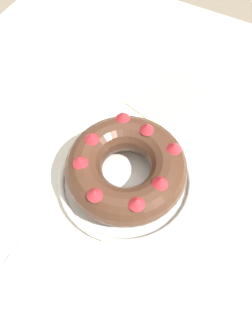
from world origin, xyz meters
name	(u,v)px	position (x,y,z in m)	size (l,w,h in m)	color
ground_plane	(135,265)	(0.00, 0.00, 0.00)	(8.00, 8.00, 0.00)	gray
dining_table	(141,198)	(0.00, 0.00, 0.64)	(1.23, 1.26, 0.72)	silver
serving_dish	(126,180)	(-0.02, 0.03, 0.73)	(0.28, 0.28, 0.02)	white
bundt_cake	(126,168)	(-0.02, 0.03, 0.78)	(0.24, 0.24, 0.09)	#4C2D1E
fork	(43,280)	(-0.26, 0.07, 0.73)	(0.02, 0.19, 0.01)	white
serving_knife	(48,302)	(-0.29, 0.04, 0.73)	(0.02, 0.22, 0.01)	white
cake_knife	(61,267)	(-0.23, 0.05, 0.73)	(0.02, 0.17, 0.01)	white
napkin	(167,96)	(0.24, 0.06, 0.72)	(0.18, 0.12, 0.00)	beige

